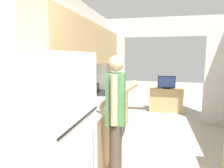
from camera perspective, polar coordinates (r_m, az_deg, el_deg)
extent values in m
cube|color=silver|center=(2.55, -17.60, -0.39)|extent=(0.06, 6.72, 2.50)
cube|color=tan|center=(3.31, -6.66, 11.13)|extent=(0.32, 3.01, 0.62)
cube|color=silver|center=(5.12, -0.04, 1.59)|extent=(0.65, 0.06, 2.05)
cube|color=silver|center=(5.19, 28.25, 0.70)|extent=(0.65, 0.06, 2.05)
cube|color=silver|center=(5.01, 14.71, 15.51)|extent=(3.17, 0.06, 0.45)
cube|color=tan|center=(2.92, -7.77, -15.93)|extent=(0.60, 1.75, 0.85)
cube|color=silver|center=(2.76, -7.99, -7.56)|extent=(0.62, 1.76, 0.03)
cube|color=tan|center=(4.62, 0.43, -6.72)|extent=(0.60, 0.52, 0.85)
cube|color=silver|center=(4.53, 0.45, -1.29)|extent=(0.62, 0.53, 0.03)
cube|color=#9EA3A8|center=(2.55, -9.87, -8.59)|extent=(0.42, 0.44, 0.00)
cube|color=white|center=(1.71, -21.19, -20.11)|extent=(0.76, 0.72, 1.64)
cube|color=black|center=(1.40, -8.62, -9.99)|extent=(0.01, 0.69, 0.01)
cylinder|color=#99999E|center=(1.80, -4.92, -22.85)|extent=(0.02, 0.02, 0.66)
cube|color=black|center=(4.02, -1.36, -8.73)|extent=(0.62, 0.74, 0.88)
cube|color=black|center=(3.96, 3.10, -9.01)|extent=(0.01, 0.50, 0.27)
cylinder|color=#B7B7BC|center=(3.90, 3.41, -5.92)|extent=(0.02, 0.59, 0.02)
cube|color=black|center=(3.99, -5.44, -1.36)|extent=(0.04, 0.74, 0.14)
cylinder|color=#232328|center=(3.74, -0.15, -3.10)|extent=(0.16, 0.16, 0.01)
cylinder|color=#232328|center=(4.05, 0.88, -2.23)|extent=(0.16, 0.16, 0.01)
cylinder|color=#232328|center=(3.80, -3.80, -2.93)|extent=(0.16, 0.16, 0.01)
cylinder|color=#232328|center=(4.10, -2.51, -2.09)|extent=(0.16, 0.16, 0.01)
cylinder|color=#4C4238|center=(2.52, 0.77, -20.51)|extent=(0.14, 0.14, 0.80)
cylinder|color=#4C4238|center=(2.67, 1.35, -18.78)|extent=(0.14, 0.14, 0.80)
cube|color=#4C844C|center=(2.35, 1.12, -4.26)|extent=(0.22, 0.22, 0.60)
cylinder|color=#DBAD89|center=(2.21, 0.57, -4.68)|extent=(0.08, 0.08, 0.57)
cylinder|color=#DBAD89|center=(2.49, 1.61, -3.21)|extent=(0.52, 0.11, 0.39)
sphere|color=#DBAD89|center=(2.30, 1.15, 5.87)|extent=(0.18, 0.18, 0.18)
cube|color=tan|center=(6.02, 15.10, -4.35)|extent=(0.92, 0.42, 0.67)
cube|color=black|center=(5.92, 15.24, -1.15)|extent=(0.22, 0.16, 0.02)
cube|color=black|center=(5.89, 15.31, 0.59)|extent=(0.49, 0.04, 0.34)
cube|color=navy|center=(5.86, 15.32, 0.56)|extent=(0.45, 0.01, 0.30)
cube|color=#B7B7BC|center=(4.61, 1.71, -0.90)|extent=(0.15, 0.21, 0.00)
cube|color=black|center=(4.44, 1.30, -1.13)|extent=(0.08, 0.11, 0.02)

